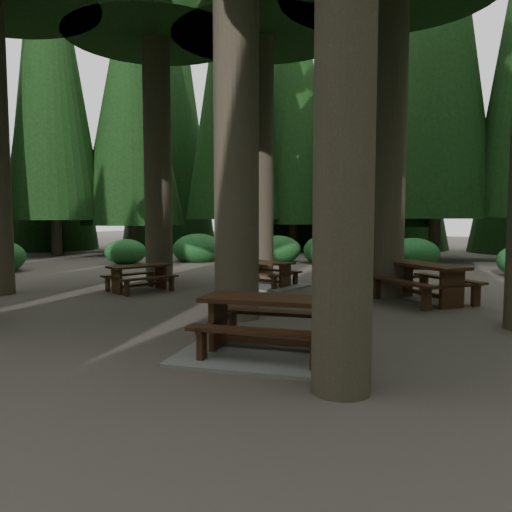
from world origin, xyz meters
The scene contains 6 objects.
ground centered at (0.00, 0.00, 0.00)m, with size 80.00×80.00×0.00m, color #4B433D.
picnic_table_a centered at (2.57, -1.63, 0.28)m, with size 2.85×2.56×0.82m.
picnic_table_b centered at (-3.18, 1.65, 0.45)m, with size 1.66×1.86×0.68m.
picnic_table_c centered at (-0.86, 4.09, 0.22)m, with size 2.14×1.81×0.68m.
picnic_table_d centered at (3.45, 3.83, 0.58)m, with size 2.58×2.49×0.87m.
shrub_ring centered at (0.70, 0.75, 0.40)m, with size 23.86×24.64×1.49m.
Camera 1 is at (6.03, -7.59, 1.97)m, focal length 35.00 mm.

